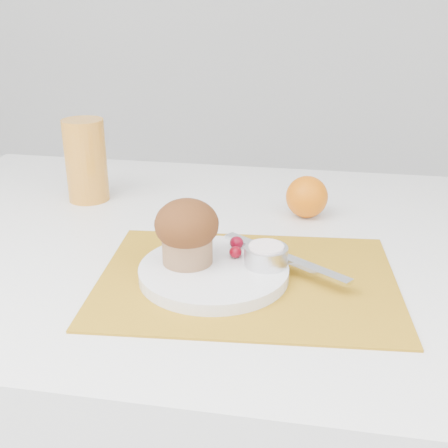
% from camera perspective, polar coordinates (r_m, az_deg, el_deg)
% --- Properties ---
extents(table, '(1.20, 0.80, 0.75)m').
position_cam_1_polar(table, '(1.11, -0.58, -19.29)').
color(table, white).
rests_on(table, ground).
extents(placemat, '(0.43, 0.33, 0.00)m').
position_cam_1_polar(placemat, '(0.78, 2.37, -5.64)').
color(placemat, '#B67F19').
rests_on(placemat, table).
extents(plate, '(0.24, 0.24, 0.02)m').
position_cam_1_polar(plate, '(0.78, -1.05, -4.86)').
color(plate, white).
rests_on(plate, placemat).
extents(ramekin, '(0.08, 0.08, 0.03)m').
position_cam_1_polar(ramekin, '(0.77, 4.30, -3.24)').
color(ramekin, silver).
rests_on(ramekin, plate).
extents(cream, '(0.05, 0.05, 0.01)m').
position_cam_1_polar(cream, '(0.77, 4.32, -2.38)').
color(cream, white).
rests_on(cream, ramekin).
extents(raspberry_near, '(0.02, 0.02, 0.02)m').
position_cam_1_polar(raspberry_near, '(0.82, 1.29, -1.90)').
color(raspberry_near, '#570210').
rests_on(raspberry_near, plate).
extents(raspberry_far, '(0.02, 0.02, 0.02)m').
position_cam_1_polar(raspberry_far, '(0.79, 1.17, -2.88)').
color(raspberry_far, '#5D020D').
rests_on(raspberry_far, plate).
extents(butter_knife, '(0.19, 0.14, 0.01)m').
position_cam_1_polar(butter_knife, '(0.80, 6.11, -3.35)').
color(butter_knife, silver).
rests_on(butter_knife, plate).
extents(orange, '(0.07, 0.07, 0.07)m').
position_cam_1_polar(orange, '(0.99, 8.41, 2.75)').
color(orange, orange).
rests_on(orange, table).
extents(juice_glass, '(0.10, 0.10, 0.15)m').
position_cam_1_polar(juice_glass, '(1.08, -13.84, 6.28)').
color(juice_glass, orange).
rests_on(juice_glass, table).
extents(muffin, '(0.09, 0.09, 0.09)m').
position_cam_1_polar(muffin, '(0.77, -3.79, -0.68)').
color(muffin, '#A0734D').
rests_on(muffin, plate).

